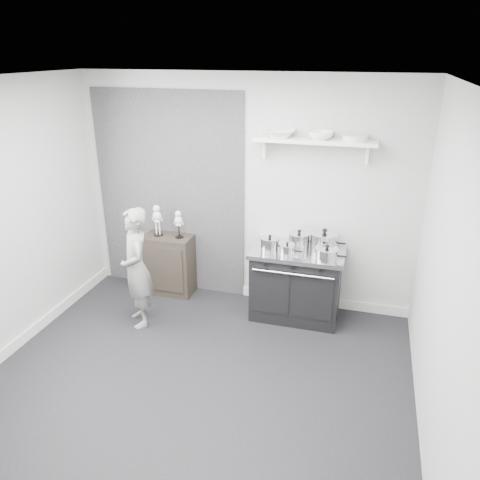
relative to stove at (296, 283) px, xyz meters
name	(u,v)px	position (x,y,z in m)	size (l,w,h in m)	color
ground	(193,383)	(-0.71, -1.48, -0.42)	(4.00, 4.00, 0.00)	black
room_shell	(183,213)	(-0.80, -1.33, 1.22)	(4.02, 3.62, 2.71)	#AFAFAD
wall_shelf	(315,142)	(0.09, 0.20, 1.59)	(1.30, 0.26, 0.24)	white
stove	(296,283)	(0.00, 0.00, 0.00)	(1.04, 0.65, 0.83)	black
side_cabinet	(170,264)	(-1.64, 0.13, -0.04)	(0.59, 0.35, 0.77)	black
child	(137,268)	(-1.68, -0.64, 0.27)	(0.50, 0.33, 1.37)	gray
pot_front_left	(270,244)	(-0.30, -0.11, 0.49)	(0.29, 0.21, 0.20)	silver
pot_back_left	(299,240)	(-0.01, 0.11, 0.49)	(0.33, 0.25, 0.20)	silver
pot_back_right	(324,241)	(0.27, 0.12, 0.51)	(0.39, 0.31, 0.24)	silver
pot_front_right	(327,254)	(0.33, -0.18, 0.48)	(0.33, 0.25, 0.18)	silver
pot_front_center	(287,250)	(-0.09, -0.16, 0.48)	(0.26, 0.17, 0.15)	silver
skeleton_full	(157,218)	(-1.77, 0.13, 0.58)	(0.13, 0.08, 0.45)	silver
skeleton_torso	(179,222)	(-1.49, 0.13, 0.55)	(0.11, 0.07, 0.40)	silver
bowl_large	(280,133)	(-0.28, 0.19, 1.66)	(0.33, 0.33, 0.08)	white
bowl_small	(321,135)	(0.15, 0.19, 1.66)	(0.26, 0.26, 0.08)	white
plate_stack	(355,138)	(0.50, 0.19, 1.65)	(0.26, 0.26, 0.06)	silver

